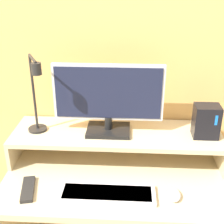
{
  "coord_description": "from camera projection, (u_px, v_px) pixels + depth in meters",
  "views": [
    {
      "loc": [
        0.06,
        -0.91,
        1.57
      ],
      "look_at": [
        -0.02,
        0.32,
        1.01
      ],
      "focal_mm": 50.0,
      "sensor_mm": 36.0,
      "label": 1
    }
  ],
  "objects": [
    {
      "name": "wall_back",
      "position": [
        119.0,
        42.0,
        1.53
      ],
      "size": [
        6.0,
        0.05,
        2.5
      ],
      "color": "#E5AD60",
      "rests_on": "ground_plane"
    },
    {
      "name": "desk",
      "position": [
        115.0,
        210.0,
        1.54
      ],
      "size": [
        1.02,
        0.59,
        0.7
      ],
      "color": "beige",
      "rests_on": "ground_plane"
    },
    {
      "name": "keyboard",
      "position": [
        107.0,
        194.0,
        1.31
      ],
      "size": [
        0.4,
        0.13,
        0.02
      ],
      "color": "silver",
      "rests_on": "desk"
    },
    {
      "name": "remote_control",
      "position": [
        28.0,
        189.0,
        1.34
      ],
      "size": [
        0.08,
        0.17,
        0.02
      ],
      "color": "black",
      "rests_on": "desk"
    },
    {
      "name": "desk_lamp",
      "position": [
        36.0,
        98.0,
        1.42
      ],
      "size": [
        0.13,
        0.19,
        0.38
      ],
      "color": "black",
      "rests_on": "monitor_shelf"
    },
    {
      "name": "router_dock",
      "position": [
        206.0,
        121.0,
        1.45
      ],
      "size": [
        0.12,
        0.09,
        0.16
      ],
      "color": "black",
      "rests_on": "monitor_shelf"
    },
    {
      "name": "monitor",
      "position": [
        108.0,
        98.0,
        1.45
      ],
      "size": [
        0.51,
        0.16,
        0.34
      ],
      "color": "black",
      "rests_on": "monitor_shelf"
    },
    {
      "name": "monitor_shelf",
      "position": [
        117.0,
        136.0,
        1.53
      ],
      "size": [
        1.02,
        0.3,
        0.15
      ],
      "color": "beige",
      "rests_on": "desk"
    },
    {
      "name": "mouse",
      "position": [
        174.0,
        194.0,
        1.3
      ],
      "size": [
        0.05,
        0.09,
        0.03
      ],
      "color": "silver",
      "rests_on": "desk"
    }
  ]
}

